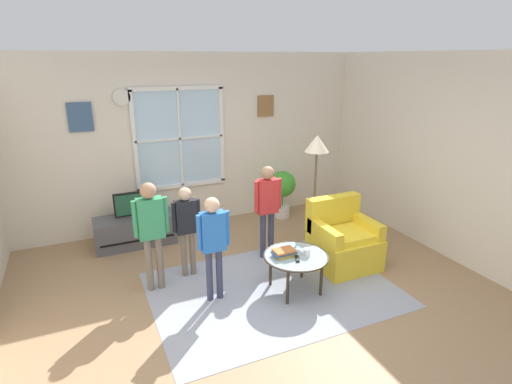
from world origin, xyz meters
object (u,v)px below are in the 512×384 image
object	(u,v)px
coffee_table	(296,258)
person_blue_shirt	(213,237)
tv_stand	(135,231)
floor_lamp	(316,155)
television	(133,204)
person_green_shirt	(151,225)
book_stack	(284,253)
armchair	(343,241)
potted_plant_by_window	(283,188)
remote_near_books	(297,259)
person_red_shirt	(267,201)
cup	(307,252)
person_black_shirt	(186,222)

from	to	relation	value
coffee_table	person_blue_shirt	bearing A→B (deg)	167.23
tv_stand	floor_lamp	distance (m)	2.81
television	person_green_shirt	xyz separation A→B (m)	(0.04, -1.32, 0.19)
book_stack	armchair	bearing A→B (deg)	14.34
armchair	coffee_table	distance (m)	0.93
tv_stand	potted_plant_by_window	xyz separation A→B (m)	(2.45, 0.09, 0.30)
remote_near_books	potted_plant_by_window	world-z (taller)	potted_plant_by_window
book_stack	person_red_shirt	size ratio (longest dim) A/B	0.21
remote_near_books	potted_plant_by_window	xyz separation A→B (m)	(0.96, 2.20, 0.06)
book_stack	coffee_table	bearing A→B (deg)	-21.31
person_blue_shirt	floor_lamp	distance (m)	1.89
cup	person_blue_shirt	bearing A→B (deg)	165.65
person_blue_shirt	remote_near_books	bearing A→B (deg)	-18.81
book_stack	cup	distance (m)	0.26
coffee_table	floor_lamp	distance (m)	1.48
floor_lamp	person_black_shirt	bearing A→B (deg)	179.80
coffee_table	person_green_shirt	world-z (taller)	person_green_shirt
tv_stand	potted_plant_by_window	distance (m)	2.47
television	remote_near_books	distance (m)	2.58
coffee_table	potted_plant_by_window	world-z (taller)	potted_plant_by_window
floor_lamp	remote_near_books	bearing A→B (deg)	-130.05
tv_stand	coffee_table	xyz separation A→B (m)	(1.52, -2.02, 0.21)
tv_stand	person_red_shirt	size ratio (longest dim) A/B	0.88
coffee_table	person_blue_shirt	distance (m)	1.00
tv_stand	person_blue_shirt	xyz separation A→B (m)	(0.61, -1.81, 0.55)
person_blue_shirt	person_green_shirt	bearing A→B (deg)	139.49
coffee_table	television	bearing A→B (deg)	127.09
person_blue_shirt	tv_stand	bearing A→B (deg)	108.53
remote_near_books	floor_lamp	xyz separation A→B (m)	(0.79, 0.94, 0.91)
armchair	person_red_shirt	xyz separation A→B (m)	(-0.81, 0.60, 0.48)
television	person_red_shirt	world-z (taller)	person_red_shirt
coffee_table	remote_near_books	world-z (taller)	remote_near_books
cup	floor_lamp	bearing A→B (deg)	54.47
tv_stand	person_red_shirt	world-z (taller)	person_red_shirt
armchair	potted_plant_by_window	xyz separation A→B (m)	(0.05, 1.80, 0.19)
armchair	book_stack	bearing A→B (deg)	-165.66
armchair	person_red_shirt	size ratio (longest dim) A/B	0.68
tv_stand	floor_lamp	bearing A→B (deg)	-27.26
person_red_shirt	potted_plant_by_window	xyz separation A→B (m)	(0.86, 1.21, -0.28)
tv_stand	floor_lamp	size ratio (longest dim) A/B	0.68
cup	floor_lamp	world-z (taller)	floor_lamp
tv_stand	remote_near_books	distance (m)	2.59
tv_stand	coffee_table	distance (m)	2.54
book_stack	remote_near_books	bearing A→B (deg)	-56.92
person_red_shirt	potted_plant_by_window	world-z (taller)	person_red_shirt
floor_lamp	tv_stand	bearing A→B (deg)	152.74
tv_stand	cup	world-z (taller)	cup
coffee_table	book_stack	size ratio (longest dim) A/B	2.80
potted_plant_by_window	person_green_shirt	bearing A→B (deg)	-149.59
book_stack	potted_plant_by_window	xyz separation A→B (m)	(1.05, 2.06, 0.03)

